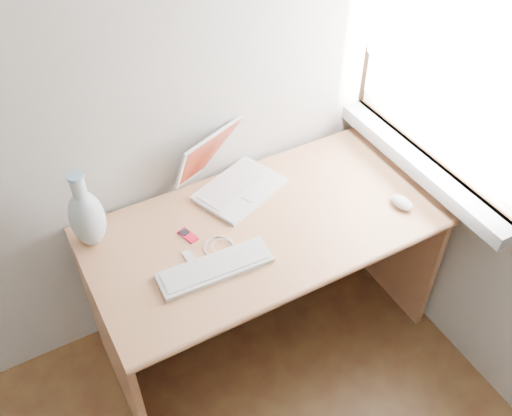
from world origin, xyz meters
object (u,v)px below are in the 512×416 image
vase (87,217)px  external_keyboard (215,268)px  desk (255,246)px  laptop (235,174)px

vase → external_keyboard: bearing=-45.2°
desk → laptop: (0.00, 0.17, 0.26)m
desk → vase: vase is taller
desk → vase: 0.69m
desk → vase: (-0.59, 0.14, 0.33)m
laptop → external_keyboard: (-0.27, -0.37, -0.04)m
laptop → vase: size_ratio=1.25×
laptop → external_keyboard: size_ratio=0.98×
laptop → vase: (-0.60, -0.03, 0.08)m
laptop → desk: bearing=-112.5°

